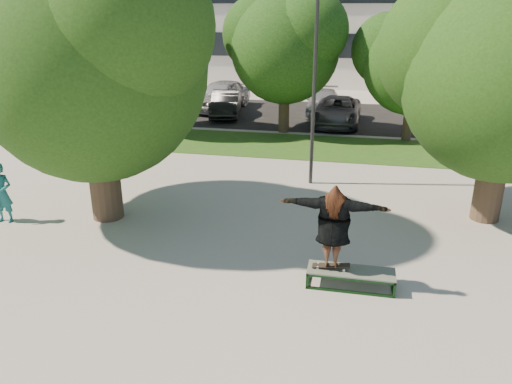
% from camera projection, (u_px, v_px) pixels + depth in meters
% --- Properties ---
extents(ground, '(120.00, 120.00, 0.00)m').
position_uv_depth(ground, '(248.00, 247.00, 12.16)').
color(ground, gray).
rests_on(ground, ground).
extents(grass_strip, '(30.00, 4.00, 0.02)m').
position_uv_depth(grass_strip, '(322.00, 147.00, 20.67)').
color(grass_strip, '#144012').
rests_on(grass_strip, ground).
extents(asphalt_strip, '(40.00, 8.00, 0.01)m').
position_uv_depth(asphalt_strip, '(313.00, 115.00, 26.83)').
color(asphalt_strip, black).
rests_on(asphalt_strip, ground).
extents(tree_left, '(6.96, 5.95, 7.12)m').
position_uv_depth(tree_left, '(89.00, 52.00, 12.45)').
color(tree_left, '#38281E').
rests_on(tree_left, ground).
extents(tree_right, '(6.24, 5.33, 6.51)m').
position_uv_depth(tree_right, '(506.00, 66.00, 12.42)').
color(tree_right, '#38281E').
rests_on(tree_right, ground).
extents(bg_tree_left, '(5.28, 4.51, 5.77)m').
position_uv_depth(bg_tree_left, '(159.00, 49.00, 22.28)').
color(bg_tree_left, '#38281E').
rests_on(bg_tree_left, ground).
extents(bg_tree_mid, '(5.76, 4.92, 6.24)m').
position_uv_depth(bg_tree_mid, '(284.00, 42.00, 22.04)').
color(bg_tree_mid, '#38281E').
rests_on(bg_tree_mid, ground).
extents(bg_tree_right, '(5.04, 4.31, 5.43)m').
position_uv_depth(bg_tree_right, '(413.00, 58.00, 20.70)').
color(bg_tree_right, '#38281E').
rests_on(bg_tree_right, ground).
extents(lamppost, '(0.25, 0.15, 6.11)m').
position_uv_depth(lamppost, '(314.00, 87.00, 15.45)').
color(lamppost, '#2D2D30').
rests_on(lamppost, ground).
extents(grind_box, '(1.80, 0.60, 0.38)m').
position_uv_depth(grind_box, '(351.00, 278.00, 10.37)').
color(grind_box, black).
rests_on(grind_box, ground).
extents(skater_rig, '(2.20, 0.68, 1.85)m').
position_uv_depth(skater_rig, '(333.00, 226.00, 10.05)').
color(skater_rig, white).
rests_on(skater_rig, grind_box).
extents(bystander, '(0.63, 0.45, 1.64)m').
position_uv_depth(bystander, '(2.00, 193.00, 13.31)').
color(bystander, '#185B5E').
rests_on(bystander, ground).
extents(car_silver_a, '(2.73, 5.11, 1.65)m').
position_uv_depth(car_silver_a, '(221.00, 95.00, 28.02)').
color(car_silver_a, silver).
rests_on(car_silver_a, asphalt_strip).
extents(car_dark, '(2.10, 4.21, 1.33)m').
position_uv_depth(car_dark, '(226.00, 104.00, 26.41)').
color(car_dark, black).
rests_on(car_dark, asphalt_strip).
extents(car_grey, '(2.30, 4.84, 1.33)m').
position_uv_depth(car_grey, '(337.00, 111.00, 24.55)').
color(car_grey, '#56565B').
rests_on(car_grey, asphalt_strip).
extents(car_silver_b, '(2.14, 4.61, 1.30)m').
position_uv_depth(car_silver_b, '(324.00, 103.00, 26.73)').
color(car_silver_b, '#B2B1B6').
rests_on(car_silver_b, asphalt_strip).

